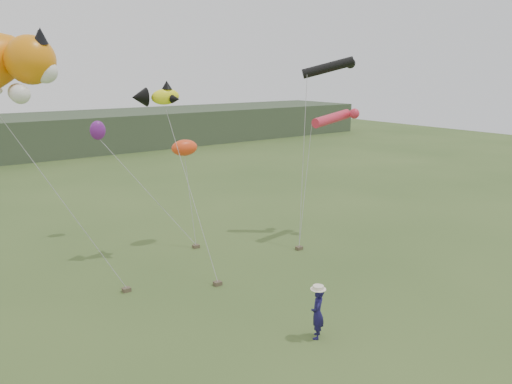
% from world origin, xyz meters
% --- Properties ---
extents(ground, '(120.00, 120.00, 0.00)m').
position_xyz_m(ground, '(0.00, 0.00, 0.00)').
color(ground, '#385123').
rests_on(ground, ground).
extents(festival_attendant, '(0.77, 0.76, 1.79)m').
position_xyz_m(festival_attendant, '(0.46, -1.41, 0.90)').
color(festival_attendant, '#171247').
rests_on(festival_attendant, ground).
extents(sandbag_anchors, '(15.73, 6.11, 0.17)m').
position_xyz_m(sandbag_anchors, '(-1.22, 5.36, 0.08)').
color(sandbag_anchors, brown).
rests_on(sandbag_anchors, ground).
extents(fish_kite, '(2.23, 1.49, 1.15)m').
position_xyz_m(fish_kite, '(-0.27, 8.76, 7.63)').
color(fish_kite, '#FEFF1B').
rests_on(fish_kite, ground).
extents(tube_kites, '(3.31, 2.58, 3.57)m').
position_xyz_m(tube_kites, '(8.86, 6.59, 7.68)').
color(tube_kites, black).
rests_on(tube_kites, ground).
extents(misc_kites, '(4.19, 4.41, 1.65)m').
position_xyz_m(misc_kites, '(0.64, 11.03, 5.23)').
color(misc_kites, '#F44518').
rests_on(misc_kites, ground).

